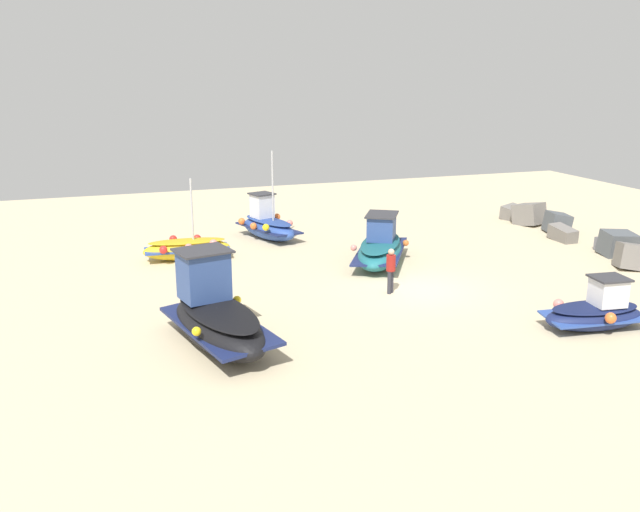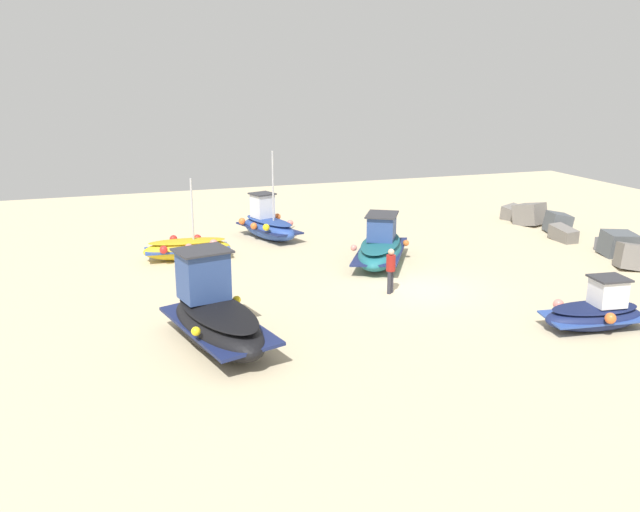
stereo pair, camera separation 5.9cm
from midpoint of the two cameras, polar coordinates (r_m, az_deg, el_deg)
The scene contains 8 objects.
ground_plane at distance 24.52m, azimuth 7.83°, elevation -2.73°, with size 46.44×46.44×0.00m, color beige.
fishing_boat_0 at distance 31.51m, azimuth -4.40°, elevation 2.59°, with size 3.89×2.49×4.07m.
fishing_boat_1 at distance 27.43m, azimuth 4.96°, elevation 0.70°, with size 4.82×3.85×2.01m.
fishing_boat_2 at distance 28.45m, azimuth -11.00°, elevation 0.62°, with size 1.80×3.57×3.32m.
fishing_boat_3 at distance 19.45m, azimuth -8.69°, elevation -5.04°, with size 5.04×2.79×2.64m.
fishing_boat_4 at distance 22.12m, azimuth 21.84°, elevation -4.33°, with size 1.92×3.25×1.62m.
person_walking at distance 23.72m, azimuth 5.82°, elevation -0.98°, with size 0.32×0.32×1.59m.
breakwater_rocks at distance 30.51m, azimuth 24.20°, elevation 0.52°, with size 19.04×2.61×1.30m.
Camera 1 is at (20.72, -10.77, 7.48)m, focal length 38.61 mm.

